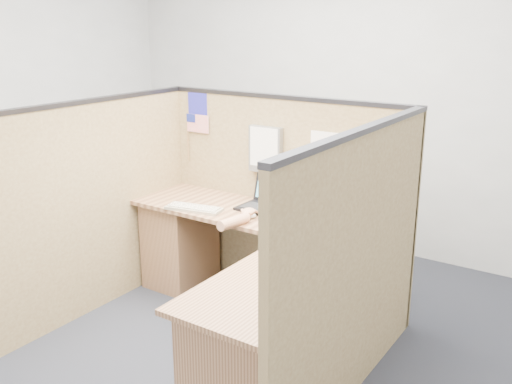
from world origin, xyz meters
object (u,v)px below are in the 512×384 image
Objects in this scene: l_desk at (249,283)px; mouse at (249,215)px; keyboard at (194,208)px; laptop at (267,199)px.

mouse reaches higher than l_desk.
keyboard is 4.10× the size of mouse.
laptop is at bearing 110.87° from l_desk.
keyboard is (-0.41, -0.34, -0.05)m from laptop.
l_desk is at bearing -67.36° from laptop.
keyboard is at bearing -138.09° from laptop.
l_desk is 0.70m from laptop.
laptop reaches higher than keyboard.
laptop reaches higher than mouse.
laptop is 0.80× the size of keyboard.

